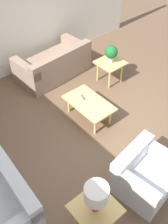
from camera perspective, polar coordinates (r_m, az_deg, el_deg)
The scene contains 11 objects.
ground_plane at distance 5.30m, azimuth 3.86°, elevation -4.52°, with size 14.00×14.00×0.00m, color brown.
wall_right at distance 6.62m, azimuth -15.06°, elevation 19.13°, with size 0.12×7.20×2.70m.
sofa at distance 6.66m, azimuth -6.55°, elevation 10.11°, with size 1.08×1.86×0.78m.
armchair at distance 4.43m, azimuth 12.93°, elevation -13.24°, with size 0.93×1.02×0.74m.
loveseat at distance 4.28m, azimuth -17.41°, elevation -18.24°, with size 1.33×0.87×0.74m.
coffee_table at distance 5.34m, azimuth 1.10°, elevation 1.75°, with size 1.05×0.62×0.43m.
side_table_plant at distance 6.35m, azimuth 5.72°, elevation 10.22°, with size 0.60×0.60×0.54m.
side_table_lamp at distance 3.85m, azimuth 2.48°, elevation -20.64°, with size 0.60×0.60×0.54m.
potted_plant at distance 6.17m, azimuth 5.93°, elevation 12.76°, with size 0.30×0.30×0.42m.
table_lamp at distance 3.47m, azimuth 2.70°, elevation -17.54°, with size 0.33×0.33×0.50m.
remote_control at distance 5.41m, azimuth -0.19°, elevation 3.23°, with size 0.16×0.09×0.02m.
Camera 1 is at (-2.47, 2.56, 3.93)m, focal length 42.00 mm.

